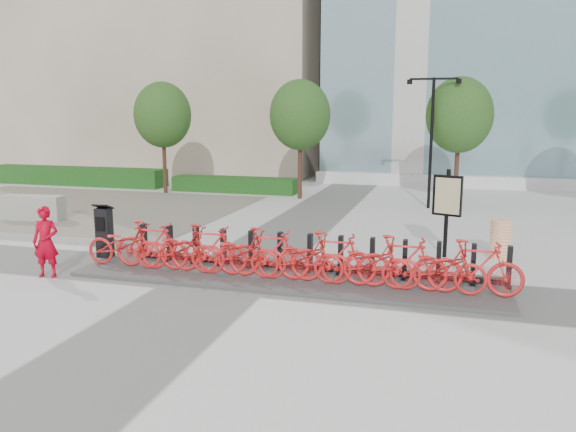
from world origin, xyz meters
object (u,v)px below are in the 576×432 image
(worker_red, at_px, (46,242))
(map_sign, at_px, (447,199))
(kiosk, at_px, (104,231))
(jersey_barrier, at_px, (32,208))
(construction_barrel, at_px, (501,239))
(bike_0, at_px, (124,245))

(worker_red, distance_m, map_sign, 9.70)
(kiosk, bearing_deg, jersey_barrier, 141.59)
(construction_barrel, bearing_deg, map_sign, -171.15)
(map_sign, bearing_deg, construction_barrel, 28.48)
(bike_0, relative_size, jersey_barrier, 0.87)
(jersey_barrier, bearing_deg, worker_red, -53.87)
(kiosk, distance_m, construction_barrel, 10.05)
(kiosk, height_order, worker_red, worker_red)
(jersey_barrier, height_order, map_sign, map_sign)
(bike_0, relative_size, kiosk, 1.41)
(bike_0, relative_size, worker_red, 1.19)
(kiosk, distance_m, map_sign, 8.72)
(construction_barrel, relative_size, map_sign, 0.45)
(bike_0, height_order, jersey_barrier, bike_0)
(bike_0, distance_m, kiosk, 1.14)
(bike_0, bearing_deg, worker_red, 128.10)
(bike_0, relative_size, map_sign, 0.85)
(bike_0, bearing_deg, map_sign, -65.76)
(kiosk, relative_size, jersey_barrier, 0.62)
(worker_red, relative_size, construction_barrel, 1.60)
(construction_barrel, distance_m, jersey_barrier, 15.29)
(construction_barrel, bearing_deg, kiosk, -163.31)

